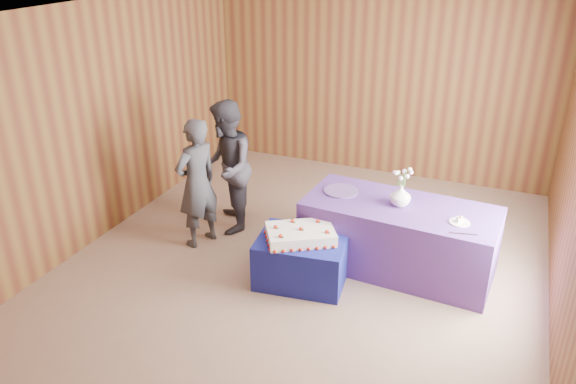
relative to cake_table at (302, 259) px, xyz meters
The scene contains 13 objects.
ground 0.35m from the cake_table, 109.25° to the left, with size 6.00×6.00×0.00m, color gray.
room_shell 1.57m from the cake_table, 109.25° to the left, with size 5.04×6.04×2.72m.
cake_table is the anchor object (origin of this frame).
serving_table 1.08m from the cake_table, 36.38° to the left, with size 2.00×0.90×0.75m, color #4A2F83.
sheet_cake 0.31m from the cake_table, 105.33° to the right, with size 0.84×0.77×0.16m.
vase 1.22m from the cake_table, 37.11° to the left, with size 0.21×0.21×0.22m, color white.
flower_spray 1.36m from the cake_table, 37.11° to the left, with size 0.21×0.21×0.16m.
platter 0.90m from the cake_table, 76.14° to the left, with size 0.38×0.38×0.02m, color #614890.
plate 1.63m from the cake_table, 17.76° to the left, with size 0.20×0.20×0.01m, color silver.
cake_slice 1.64m from the cake_table, 17.73° to the left, with size 0.08×0.08×0.07m.
knife 1.63m from the cake_table, ahead, with size 0.26×0.02×0.00m, color #B3B4B8.
guest_left 1.51m from the cake_table, 168.60° to the left, with size 0.55×0.36×1.52m, color #363840.
guest_right 1.55m from the cake_table, 149.75° to the left, with size 0.78×0.61×1.61m, color #34333D.
Camera 1 is at (1.87, -4.90, 3.35)m, focal length 35.00 mm.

